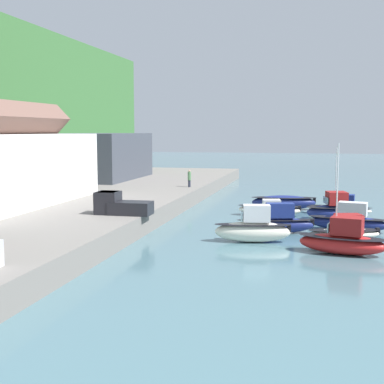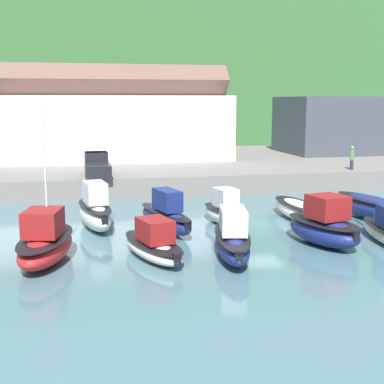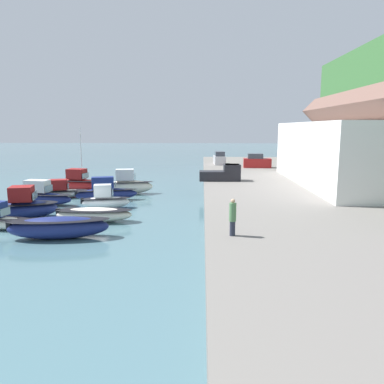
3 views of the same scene
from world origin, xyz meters
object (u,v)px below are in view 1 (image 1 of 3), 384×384
at_px(moored_boat_7, 349,220).
at_px(pickup_truck_0, 119,205).
at_px(moored_boat_6, 345,231).
at_px(moored_boat_8, 334,210).
at_px(moored_boat_2, 269,216).
at_px(moored_boat_3, 270,210).
at_px(moored_boat_1, 277,222).
at_px(moored_boat_4, 284,202).
at_px(moored_boat_9, 340,207).
at_px(person_on_quay, 189,178).
at_px(moored_boat_5, 343,240).
at_px(moored_boat_0, 253,228).

xyz_separation_m(moored_boat_7, pickup_truck_0, (-6.12, 19.09, 1.63)).
relative_size(moored_boat_6, moored_boat_8, 1.06).
height_order(moored_boat_2, moored_boat_3, moored_boat_2).
xyz_separation_m(moored_boat_1, moored_boat_3, (9.29, 1.40, -0.30)).
bearing_deg(moored_boat_4, moored_boat_3, 158.02).
bearing_deg(moored_boat_6, moored_boat_7, -23.07).
height_order(moored_boat_2, moored_boat_9, moored_boat_9).
distance_m(moored_boat_8, person_on_quay, 20.51).
bearing_deg(moored_boat_5, person_on_quay, 45.88).
relative_size(moored_boat_2, moored_boat_4, 0.67).
relative_size(moored_boat_5, moored_boat_9, 1.12).
xyz_separation_m(moored_boat_0, moored_boat_5, (-2.61, -6.70, -0.11)).
xyz_separation_m(moored_boat_9, pickup_truck_0, (-15.38, 18.73, 1.79)).
xyz_separation_m(moored_boat_4, moored_boat_5, (-20.97, -5.42, 0.17)).
bearing_deg(moored_boat_7, moored_boat_2, 88.64).
distance_m(moored_boat_1, moored_boat_3, 9.40).
bearing_deg(moored_boat_8, moored_boat_5, 167.24).
relative_size(pickup_truck_0, person_on_quay, 2.22).
xyz_separation_m(moored_boat_3, moored_boat_9, (2.43, -7.16, 0.13)).
distance_m(moored_boat_8, moored_boat_9, 3.73).
height_order(moored_boat_0, moored_boat_9, moored_boat_9).
bearing_deg(moored_boat_8, moored_boat_4, 27.50).
bearing_deg(moored_boat_8, pickup_truck_0, 109.70).
distance_m(moored_boat_2, moored_boat_8, 7.24).
height_order(moored_boat_1, moored_boat_8, moored_boat_8).
relative_size(moored_boat_3, person_on_quay, 3.06).
height_order(moored_boat_3, moored_boat_6, moored_boat_6).
bearing_deg(moored_boat_5, moored_boat_9, 10.08).
bearing_deg(moored_boat_4, moored_boat_6, -167.99).
height_order(moored_boat_5, pickup_truck_0, moored_boat_5).
bearing_deg(moored_boat_9, moored_boat_7, -169.88).
bearing_deg(moored_boat_6, moored_boat_9, -16.39).
xyz_separation_m(moored_boat_1, moored_boat_6, (-1.53, -5.61, -0.22)).
height_order(moored_boat_0, moored_boat_1, moored_boat_0).
bearing_deg(moored_boat_7, moored_boat_9, 13.05).
xyz_separation_m(moored_boat_1, moored_boat_5, (-6.84, -5.18, 0.05)).
xyz_separation_m(moored_boat_3, moored_boat_4, (4.84, -1.16, 0.19)).
xyz_separation_m(moored_boat_3, pickup_truck_0, (-12.94, 11.57, 1.92)).
relative_size(moored_boat_1, pickup_truck_0, 1.45).
xyz_separation_m(moored_boat_2, moored_boat_7, (-1.53, -7.09, 0.08)).
relative_size(moored_boat_5, pickup_truck_0, 1.66).
bearing_deg(moored_boat_4, moored_boat_5, -173.98).
distance_m(moored_boat_0, moored_boat_7, 10.16).
bearing_deg(moored_boat_3, moored_boat_9, -72.05).
distance_m(moored_boat_3, pickup_truck_0, 17.47).
xyz_separation_m(moored_boat_0, moored_boat_9, (15.95, -7.28, -0.33)).
height_order(moored_boat_0, pickup_truck_0, pickup_truck_0).
distance_m(moored_boat_4, moored_boat_9, 6.46).
bearing_deg(moored_boat_2, moored_boat_8, -67.19).
distance_m(moored_boat_1, moored_boat_2, 4.11).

